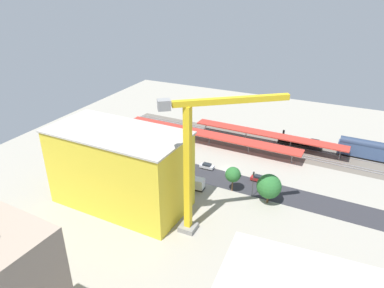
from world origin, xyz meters
TOP-DOWN VIEW (x-y plane):
  - ground_plane at (0.00, 0.00)m, footprint 153.08×153.08m
  - rail_bed at (0.00, -22.07)m, footprint 96.16×18.25m
  - street_asphalt at (0.00, 5.51)m, footprint 95.94×12.56m
  - track_rails at (0.00, -22.07)m, footprint 95.61×11.82m
  - platform_canopy_near at (11.86, -13.74)m, footprint 62.33×7.54m
  - platform_canopy_far at (-6.19, -21.72)m, footprint 51.34×6.41m
  - locomotive at (-16.35, -25.42)m, footprint 14.62×3.06m
  - passenger_coach at (-37.34, -25.42)m, footprint 18.53×3.55m
  - parked_car_0 at (-9.88, 2.36)m, footprint 4.42×1.87m
  - parked_car_1 at (-2.41, 2.41)m, footprint 4.29×1.87m
  - parked_car_2 at (6.06, 1.77)m, footprint 4.32×1.85m
  - parked_car_3 at (13.88, 2.54)m, footprint 4.19×1.92m
  - parked_car_4 at (21.25, 2.27)m, footprint 4.89×2.13m
  - parked_car_5 at (28.74, 2.14)m, footprint 4.46×2.14m
  - parked_car_6 at (37.06, 1.94)m, footprint 4.30×1.89m
  - parked_car_7 at (44.98, 2.60)m, footprint 4.49×2.04m
  - construction_building at (18.47, 26.88)m, footprint 33.25×17.32m
  - construction_roof_slab at (18.47, 26.88)m, footprint 33.87×17.94m
  - tower_crane at (-2.95, 28.24)m, footprint 22.10×17.10m
  - box_truck_0 at (32.27, 12.86)m, footprint 8.48×2.36m
  - box_truck_1 at (8.92, 13.70)m, footprint 9.14×3.38m
  - box_truck_2 at (6.66, 13.40)m, footprint 9.37×2.98m
  - street_tree_0 at (-4.80, 10.03)m, footprint 4.11×4.11m
  - street_tree_1 at (-14.72, 11.36)m, footprint 6.19×6.19m
  - street_tree_2 at (12.96, 10.63)m, footprint 4.37×4.37m
  - traffic_light at (-10.39, 10.50)m, footprint 0.50×0.36m

SIDE VIEW (x-z plane):
  - ground_plane at x=0.00m, z-range 0.00..0.00m
  - rail_bed at x=0.00m, z-range 0.00..0.01m
  - street_asphalt at x=0.00m, z-range 0.00..0.01m
  - track_rails at x=0.00m, z-range 0.12..0.24m
  - parked_car_2 at x=6.06m, z-range -0.09..1.51m
  - parked_car_3 at x=13.88m, z-range -0.09..1.54m
  - parked_car_6 at x=37.06m, z-range -0.09..1.55m
  - parked_car_7 at x=44.98m, z-range -0.10..1.57m
  - parked_car_4 at x=21.25m, z-range -0.10..1.60m
  - parked_car_5 at x=28.74m, z-range -0.09..1.60m
  - parked_car_0 at x=-9.88m, z-range -0.10..1.68m
  - parked_car_1 at x=-2.41m, z-range -0.10..1.69m
  - box_truck_2 at x=6.66m, z-range -0.02..3.10m
  - box_truck_0 at x=32.27m, z-range -0.04..3.36m
  - locomotive at x=-16.35m, z-range -0.74..4.13m
  - box_truck_1 at x=8.92m, z-range -0.07..3.62m
  - passenger_coach at x=-37.34m, z-range 0.18..6.41m
  - platform_canopy_near at x=11.86m, z-range 1.78..5.80m
  - platform_canopy_far at x=-6.19m, z-range 1.95..6.30m
  - street_tree_2 at x=12.96m, z-range 1.03..7.48m
  - street_tree_1 at x=-14.72m, z-range 0.82..8.67m
  - traffic_light at x=-10.39m, z-range 1.12..8.47m
  - street_tree_0 at x=-4.80m, z-range 1.42..8.43m
  - construction_building at x=18.47m, z-range 0.00..19.23m
  - tower_crane at x=-2.95m, z-range 3.05..34.11m
  - construction_roof_slab at x=18.47m, z-range 19.23..19.63m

